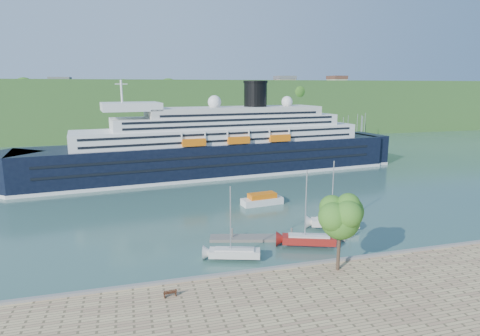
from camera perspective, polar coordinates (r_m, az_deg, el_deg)
name	(u,v)px	position (r m, az deg, el deg)	size (l,w,h in m)	color
ground	(308,272)	(49.04, 9.72, -14.37)	(400.00, 400.00, 0.00)	#30554D
far_hillside	(171,108)	(185.92, -9.80, 8.47)	(400.00, 50.00, 24.00)	#326227
quay_coping	(310,264)	(48.39, 9.87, -13.24)	(220.00, 0.50, 0.30)	slate
cruise_ship	(215,128)	(97.90, -3.59, 5.69)	(101.61, 14.80, 22.82)	black
park_bench	(170,293)	(41.76, -9.94, -17.05)	(1.34, 0.55, 0.86)	#412212
promenade_tree	(340,229)	(46.13, 13.99, -8.46)	(5.78, 5.78, 9.57)	#30641A
floating_pontoon	(277,238)	(57.91, 5.24, -9.87)	(18.92, 2.31, 0.42)	slate
sailboat_white_near	(234,226)	(49.67, -0.80, -8.19)	(7.02, 1.95, 9.07)	silver
sailboat_red	(310,211)	(54.24, 9.89, -6.07)	(7.82, 2.17, 10.10)	maroon
sailboat_white_far	(336,197)	(61.82, 13.50, -4.05)	(7.80, 2.17, 10.07)	silver
tender_launch	(262,199)	(73.85, 3.17, -4.40)	(7.72, 2.64, 2.13)	orange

